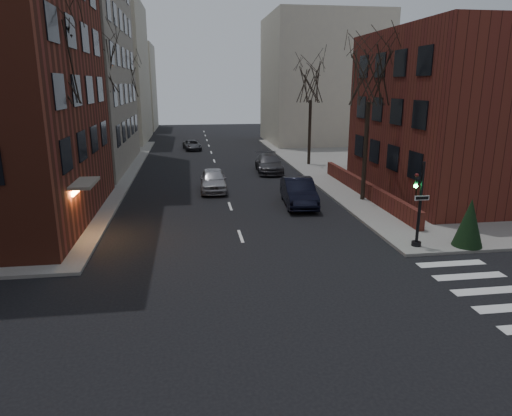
{
  "coord_description": "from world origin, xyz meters",
  "views": [
    {
      "loc": [
        -2.41,
        -9.99,
        7.51
      ],
      "look_at": [
        0.51,
        10.06,
        2.0
      ],
      "focal_mm": 32.0,
      "sensor_mm": 36.0,
      "label": 1
    }
  ],
  "objects_px": {
    "tree_left_c": "(124,79)",
    "car_lane_far": "(192,145)",
    "tree_left_a": "(51,63)",
    "car_lane_gray": "(269,163)",
    "tree_right_a": "(370,76)",
    "parked_sedan": "(299,192)",
    "evergreen_shrub": "(469,222)",
    "tree_left_b": "(98,64)",
    "streetlamp_far": "(135,115)",
    "traffic_signal": "(418,210)",
    "sandwich_board": "(416,217)",
    "tree_right_b": "(311,83)",
    "car_lane_silver": "(213,180)",
    "streetlamp_near": "(102,135)"
  },
  "relations": [
    {
      "from": "tree_left_b",
      "to": "car_lane_gray",
      "type": "distance_m",
      "value": 15.86
    },
    {
      "from": "tree_left_c",
      "to": "streetlamp_far",
      "type": "relative_size",
      "value": 1.55
    },
    {
      "from": "tree_left_a",
      "to": "streetlamp_near",
      "type": "bearing_deg",
      "value": 85.71
    },
    {
      "from": "evergreen_shrub",
      "to": "tree_left_b",
      "type": "bearing_deg",
      "value": 137.85
    },
    {
      "from": "tree_left_a",
      "to": "streetlamp_far",
      "type": "distance_m",
      "value": 28.32
    },
    {
      "from": "traffic_signal",
      "to": "sandwich_board",
      "type": "distance_m",
      "value": 3.67
    },
    {
      "from": "streetlamp_near",
      "to": "traffic_signal",
      "type": "bearing_deg",
      "value": -38.87
    },
    {
      "from": "tree_left_b",
      "to": "tree_right_a",
      "type": "bearing_deg",
      "value": -24.44
    },
    {
      "from": "tree_left_c",
      "to": "car_lane_far",
      "type": "distance_m",
      "value": 10.99
    },
    {
      "from": "streetlamp_near",
      "to": "evergreen_shrub",
      "type": "relative_size",
      "value": 2.75
    },
    {
      "from": "tree_right_a",
      "to": "streetlamp_far",
      "type": "height_order",
      "value": "tree_right_a"
    },
    {
      "from": "traffic_signal",
      "to": "evergreen_shrub",
      "type": "relative_size",
      "value": 1.75
    },
    {
      "from": "tree_right_b",
      "to": "tree_left_b",
      "type": "bearing_deg",
      "value": -161.18
    },
    {
      "from": "tree_left_a",
      "to": "streetlamp_near",
      "type": "xyz_separation_m",
      "value": [
        0.6,
        8.0,
        -4.23
      ]
    },
    {
      "from": "tree_right_b",
      "to": "car_lane_gray",
      "type": "xyz_separation_m",
      "value": [
        -4.36,
        -2.84,
        -6.81
      ]
    },
    {
      "from": "tree_right_a",
      "to": "tree_right_b",
      "type": "distance_m",
      "value": 14.01
    },
    {
      "from": "parked_sedan",
      "to": "car_lane_silver",
      "type": "height_order",
      "value": "parked_sedan"
    },
    {
      "from": "streetlamp_far",
      "to": "evergreen_shrub",
      "type": "bearing_deg",
      "value": -60.89
    },
    {
      "from": "tree_left_a",
      "to": "car_lane_gray",
      "type": "xyz_separation_m",
      "value": [
        13.24,
        15.16,
        -7.7
      ]
    },
    {
      "from": "tree_right_b",
      "to": "parked_sedan",
      "type": "bearing_deg",
      "value": -107.17
    },
    {
      "from": "streetlamp_near",
      "to": "sandwich_board",
      "type": "relative_size",
      "value": 7.09
    },
    {
      "from": "traffic_signal",
      "to": "tree_left_b",
      "type": "relative_size",
      "value": 0.37
    },
    {
      "from": "tree_left_c",
      "to": "car_lane_gray",
      "type": "xyz_separation_m",
      "value": [
        13.24,
        -10.84,
        -7.25
      ]
    },
    {
      "from": "tree_right_a",
      "to": "streetlamp_near",
      "type": "distance_m",
      "value": 17.87
    },
    {
      "from": "tree_right_a",
      "to": "tree_right_b",
      "type": "xyz_separation_m",
      "value": [
        0.0,
        14.0,
        -0.44
      ]
    },
    {
      "from": "tree_right_a",
      "to": "car_lane_gray",
      "type": "distance_m",
      "value": 14.01
    },
    {
      "from": "sandwich_board",
      "to": "evergreen_shrub",
      "type": "relative_size",
      "value": 0.39
    },
    {
      "from": "tree_left_b",
      "to": "car_lane_far",
      "type": "xyz_separation_m",
      "value": [
        6.68,
        18.51,
        -8.35
      ]
    },
    {
      "from": "parked_sedan",
      "to": "car_lane_gray",
      "type": "bearing_deg",
      "value": 94.15
    },
    {
      "from": "tree_left_b",
      "to": "streetlamp_far",
      "type": "xyz_separation_m",
      "value": [
        0.6,
        16.0,
        -4.68
      ]
    },
    {
      "from": "tree_left_a",
      "to": "car_lane_far",
      "type": "height_order",
      "value": "tree_left_a"
    },
    {
      "from": "sandwich_board",
      "to": "evergreen_shrub",
      "type": "bearing_deg",
      "value": -91.85
    },
    {
      "from": "parked_sedan",
      "to": "evergreen_shrub",
      "type": "height_order",
      "value": "evergreen_shrub"
    },
    {
      "from": "tree_right_b",
      "to": "car_lane_far",
      "type": "bearing_deg",
      "value": 131.1
    },
    {
      "from": "tree_left_b",
      "to": "streetlamp_far",
      "type": "height_order",
      "value": "tree_left_b"
    },
    {
      "from": "car_lane_silver",
      "to": "car_lane_far",
      "type": "bearing_deg",
      "value": 95.22
    },
    {
      "from": "traffic_signal",
      "to": "car_lane_silver",
      "type": "height_order",
      "value": "traffic_signal"
    },
    {
      "from": "tree_left_a",
      "to": "tree_left_c",
      "type": "xyz_separation_m",
      "value": [
        0.0,
        26.0,
        -0.44
      ]
    },
    {
      "from": "streetlamp_near",
      "to": "car_lane_silver",
      "type": "distance_m",
      "value": 8.18
    },
    {
      "from": "traffic_signal",
      "to": "car_lane_gray",
      "type": "height_order",
      "value": "traffic_signal"
    },
    {
      "from": "tree_left_a",
      "to": "parked_sedan",
      "type": "distance_m",
      "value": 15.65
    },
    {
      "from": "streetlamp_far",
      "to": "sandwich_board",
      "type": "relative_size",
      "value": 7.09
    },
    {
      "from": "tree_right_a",
      "to": "car_lane_far",
      "type": "bearing_deg",
      "value": 112.38
    },
    {
      "from": "traffic_signal",
      "to": "car_lane_far",
      "type": "bearing_deg",
      "value": 105.81
    },
    {
      "from": "tree_left_b",
      "to": "car_lane_silver",
      "type": "distance_m",
      "value": 11.9
    },
    {
      "from": "tree_left_a",
      "to": "tree_left_c",
      "type": "relative_size",
      "value": 1.06
    },
    {
      "from": "traffic_signal",
      "to": "tree_left_c",
      "type": "xyz_separation_m",
      "value": [
        -16.74,
        31.01,
        6.12
      ]
    },
    {
      "from": "tree_right_b",
      "to": "car_lane_silver",
      "type": "relative_size",
      "value": 1.94
    },
    {
      "from": "tree_right_a",
      "to": "parked_sedan",
      "type": "xyz_separation_m",
      "value": [
        -4.43,
        -0.33,
        -7.17
      ]
    },
    {
      "from": "car_lane_gray",
      "to": "car_lane_silver",
      "type": "bearing_deg",
      "value": -125.13
    }
  ]
}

